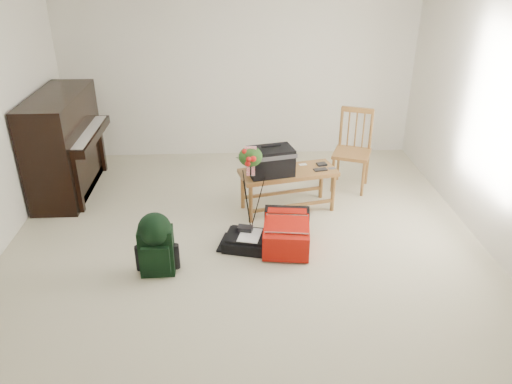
{
  "coord_description": "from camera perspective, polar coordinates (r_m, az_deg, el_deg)",
  "views": [
    {
      "loc": [
        -0.11,
        -4.3,
        2.85
      ],
      "look_at": [
        0.12,
        0.35,
        0.52
      ],
      "focal_mm": 35.0,
      "sensor_mm": 36.0,
      "label": 1
    }
  ],
  "objects": [
    {
      "name": "bench",
      "position": [
        5.69,
        2.23,
        3.28
      ],
      "size": [
        1.18,
        0.68,
        0.86
      ],
      "rotation": [
        0.0,
        0.0,
        0.23
      ],
      "color": "olive",
      "rests_on": "floor"
    },
    {
      "name": "black_duffel",
      "position": [
        5.22,
        -0.88,
        -5.56
      ],
      "size": [
        0.57,
        0.5,
        0.2
      ],
      "rotation": [
        0.0,
        0.0,
        -0.25
      ],
      "color": "black",
      "rests_on": "floor"
    },
    {
      "name": "wall_right",
      "position": [
        5.28,
        27.13,
        5.95
      ],
      "size": [
        0.04,
        5.5,
        2.5
      ],
      "primitive_type": "cube",
      "color": "white",
      "rests_on": "floor"
    },
    {
      "name": "red_suitcase",
      "position": [
        5.25,
        3.44,
        -4.37
      ],
      "size": [
        0.54,
        0.74,
        0.3
      ],
      "rotation": [
        0.0,
        0.0,
        -0.12
      ],
      "color": "red",
      "rests_on": "floor"
    },
    {
      "name": "flower_stand",
      "position": [
        5.33,
        -0.61,
        0.3
      ],
      "size": [
        0.32,
        0.32,
        1.01
      ],
      "rotation": [
        0.0,
        0.0,
        0.0
      ],
      "color": "black",
      "rests_on": "floor"
    },
    {
      "name": "green_backpack",
      "position": [
        4.78,
        -11.38,
        -5.56
      ],
      "size": [
        0.33,
        0.31,
        0.64
      ],
      "rotation": [
        0.0,
        0.0,
        0.03
      ],
      "color": "black",
      "rests_on": "floor"
    },
    {
      "name": "wall_back",
      "position": [
        7.23,
        -1.98,
        13.74
      ],
      "size": [
        5.0,
        0.04,
        2.5
      ],
      "primitive_type": "cube",
      "color": "white",
      "rests_on": "floor"
    },
    {
      "name": "floor",
      "position": [
        5.16,
        -1.16,
        -7.0
      ],
      "size": [
        5.0,
        5.5,
        0.01
      ],
      "primitive_type": "cube",
      "color": "beige",
      "rests_on": "ground"
    },
    {
      "name": "dining_chair",
      "position": [
        6.45,
        10.84,
        4.65
      ],
      "size": [
        0.57,
        0.57,
        1.02
      ],
      "rotation": [
        0.0,
        0.0,
        -0.38
      ],
      "color": "olive",
      "rests_on": "floor"
    },
    {
      "name": "piano",
      "position": [
        6.64,
        -20.97,
        4.94
      ],
      "size": [
        0.71,
        1.5,
        1.25
      ],
      "color": "black",
      "rests_on": "floor"
    }
  ]
}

